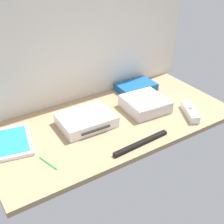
{
  "coord_description": "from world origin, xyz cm",
  "views": [
    {
      "loc": [
        -56.57,
        -87.62,
        67.2
      ],
      "look_at": [
        0.0,
        0.0,
        4.0
      ],
      "focal_mm": 48.95,
      "sensor_mm": 36.0,
      "label": 1
    }
  ],
  "objects_px": {
    "game_console": "(86,120)",
    "sensor_bar": "(141,143)",
    "stylus_pen": "(48,163)",
    "game_case": "(12,142)",
    "network_router": "(136,87)",
    "mini_computer": "(145,104)",
    "remote_wand": "(190,111)"
  },
  "relations": [
    {
      "from": "game_case",
      "to": "game_console",
      "type": "bearing_deg",
      "value": 5.06
    },
    {
      "from": "game_case",
      "to": "network_router",
      "type": "distance_m",
      "value": 0.64
    },
    {
      "from": "mini_computer",
      "to": "sensor_bar",
      "type": "distance_m",
      "value": 0.26
    },
    {
      "from": "game_console",
      "to": "remote_wand",
      "type": "relative_size",
      "value": 1.46
    },
    {
      "from": "game_console",
      "to": "mini_computer",
      "type": "height_order",
      "value": "mini_computer"
    },
    {
      "from": "network_router",
      "to": "game_console",
      "type": "bearing_deg",
      "value": -157.9
    },
    {
      "from": "stylus_pen",
      "to": "game_case",
      "type": "bearing_deg",
      "value": 111.56
    },
    {
      "from": "game_case",
      "to": "sensor_bar",
      "type": "bearing_deg",
      "value": -21.31
    },
    {
      "from": "stylus_pen",
      "to": "remote_wand",
      "type": "bearing_deg",
      "value": -2.86
    },
    {
      "from": "game_case",
      "to": "network_router",
      "type": "bearing_deg",
      "value": 21.0
    },
    {
      "from": "network_router",
      "to": "sensor_bar",
      "type": "relative_size",
      "value": 0.76
    },
    {
      "from": "game_console",
      "to": "stylus_pen",
      "type": "xyz_separation_m",
      "value": [
        -0.22,
        -0.14,
        -0.02
      ]
    },
    {
      "from": "game_console",
      "to": "stylus_pen",
      "type": "relative_size",
      "value": 2.4
    },
    {
      "from": "network_router",
      "to": "remote_wand",
      "type": "bearing_deg",
      "value": -79.03
    },
    {
      "from": "sensor_bar",
      "to": "remote_wand",
      "type": "bearing_deg",
      "value": 7.65
    },
    {
      "from": "network_router",
      "to": "sensor_bar",
      "type": "height_order",
      "value": "network_router"
    },
    {
      "from": "game_case",
      "to": "sensor_bar",
      "type": "height_order",
      "value": "game_case"
    },
    {
      "from": "game_console",
      "to": "sensor_bar",
      "type": "height_order",
      "value": "game_console"
    },
    {
      "from": "network_router",
      "to": "sensor_bar",
      "type": "bearing_deg",
      "value": -123.38
    },
    {
      "from": "mini_computer",
      "to": "sensor_bar",
      "type": "bearing_deg",
      "value": -130.74
    },
    {
      "from": "game_case",
      "to": "sensor_bar",
      "type": "relative_size",
      "value": 0.89
    },
    {
      "from": "game_console",
      "to": "sensor_bar",
      "type": "relative_size",
      "value": 0.9
    },
    {
      "from": "network_router",
      "to": "stylus_pen",
      "type": "height_order",
      "value": "network_router"
    },
    {
      "from": "network_router",
      "to": "remote_wand",
      "type": "distance_m",
      "value": 0.31
    },
    {
      "from": "network_router",
      "to": "sensor_bar",
      "type": "distance_m",
      "value": 0.43
    },
    {
      "from": "remote_wand",
      "to": "network_router",
      "type": "bearing_deg",
      "value": 127.39
    },
    {
      "from": "game_case",
      "to": "remote_wand",
      "type": "relative_size",
      "value": 1.45
    },
    {
      "from": "stylus_pen",
      "to": "network_router",
      "type": "bearing_deg",
      "value": 25.64
    },
    {
      "from": "game_console",
      "to": "game_case",
      "type": "xyz_separation_m",
      "value": [
        -0.29,
        0.04,
        -0.01
      ]
    },
    {
      "from": "game_console",
      "to": "mini_computer",
      "type": "relative_size",
      "value": 1.19
    },
    {
      "from": "mini_computer",
      "to": "network_router",
      "type": "bearing_deg",
      "value": 65.36
    },
    {
      "from": "game_case",
      "to": "remote_wand",
      "type": "distance_m",
      "value": 0.72
    }
  ]
}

